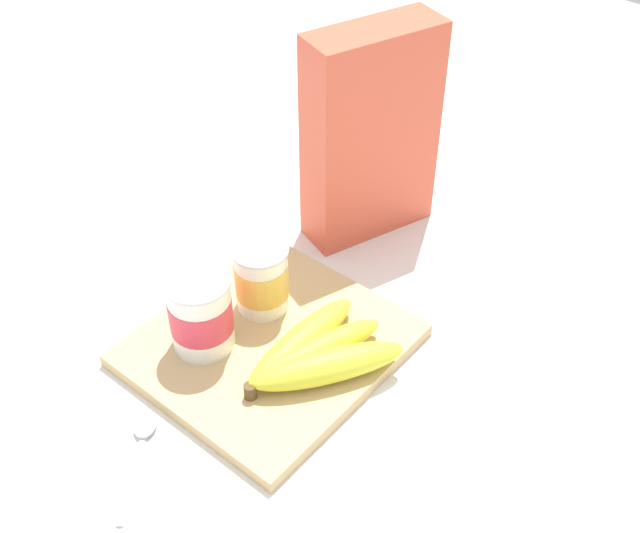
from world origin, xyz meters
name	(u,v)px	position (x,y,z in m)	size (l,w,h in m)	color
ground_plane	(270,349)	(0.00, 0.00, 0.00)	(2.40, 2.40, 0.00)	silver
cutting_board	(269,345)	(0.00, 0.00, 0.01)	(0.28, 0.26, 0.02)	tan
cereal_box	(371,134)	(0.26, 0.06, 0.14)	(0.17, 0.06, 0.28)	#D85138
yogurt_cup_front	(201,312)	(-0.05, 0.05, 0.06)	(0.07, 0.07, 0.10)	white
yogurt_cup_back	(261,278)	(0.04, 0.04, 0.06)	(0.07, 0.07, 0.09)	white
banana_bunch	(316,354)	(0.00, -0.07, 0.03)	(0.18, 0.13, 0.04)	yellow
spoon	(140,446)	(-0.19, 0.01, 0.01)	(0.12, 0.09, 0.01)	silver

